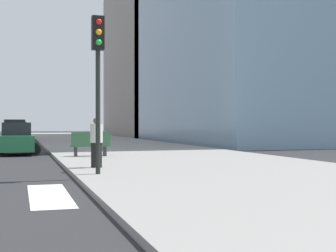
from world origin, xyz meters
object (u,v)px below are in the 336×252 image
traffic_light_near_corner (98,63)px  car_green_second (16,140)px  pedestrian_waiting_east (96,140)px  park_bench (91,145)px  car_red_nearest (14,132)px  car_white_fourth (18,132)px

traffic_light_near_corner → car_green_second: bearing=-79.5°
car_green_second → pedestrian_waiting_east: bearing=103.7°
park_bench → car_red_nearest: bearing=7.6°
car_green_second → park_bench: bearing=124.7°
traffic_light_near_corner → park_bench: size_ratio=2.58×
car_white_fourth → pedestrian_waiting_east: bearing=93.4°
park_bench → pedestrian_waiting_east: size_ratio=1.06×
car_white_fourth → traffic_light_near_corner: 37.63m
pedestrian_waiting_east → car_red_nearest: bearing=110.8°
car_white_fourth → park_bench: size_ratio=2.32×
car_red_nearest → park_bench: size_ratio=2.56×
car_green_second → pedestrian_waiting_east: size_ratio=2.25×
traffic_light_near_corner → pedestrian_waiting_east: 3.24m
car_red_nearest → park_bench: 22.36m
car_white_fourth → park_bench: (3.30, -29.26, -0.18)m
car_white_fourth → park_bench: bearing=95.5°
car_red_nearest → car_green_second: car_red_nearest is taller
car_red_nearest → car_green_second: (0.29, -17.37, -0.15)m
car_green_second → car_white_fourth: size_ratio=0.92×
car_red_nearest → car_green_second: 17.37m
park_bench → pedestrian_waiting_east: (-0.62, -5.99, 0.40)m
car_green_second → traffic_light_near_corner: size_ratio=0.82×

